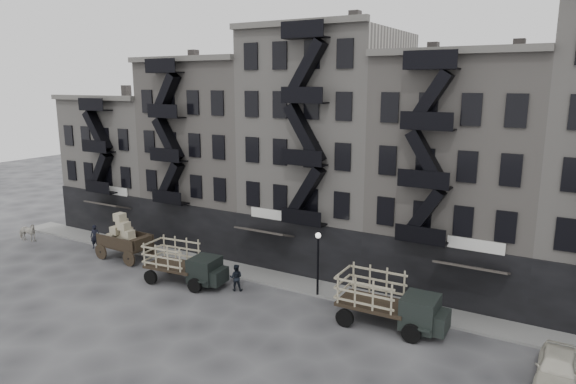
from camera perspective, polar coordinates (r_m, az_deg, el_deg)
The scene contains 14 objects.
ground at distance 33.00m, azimuth -3.58°, elevation -12.03°, with size 140.00×140.00×0.00m, color #38383A.
sidewalk at distance 35.88m, azimuth -0.19°, elevation -9.83°, with size 55.00×2.50×0.15m, color slate.
building_west at distance 51.26m, azimuth -16.20°, elevation 3.23°, with size 10.00×11.35×13.20m.
building_midwest at distance 44.37m, azimuth -7.35°, elevation 4.26°, with size 10.00×11.35×16.20m.
building_center at distance 38.96m, azimuth 4.38°, elevation 4.73°, with size 10.00×11.35×18.20m.
building_mideast at distance 35.91m, azimuth 18.83°, elevation 1.87°, with size 10.00×11.35×16.20m.
lamp_post at distance 32.64m, azimuth 3.34°, elevation -7.05°, with size 0.36×0.36×4.28m.
horse at distance 49.75m, azimuth -27.02°, elevation -4.01°, with size 0.87×1.92×1.62m, color #BCB7AC.
wagon at distance 41.78m, azimuth -17.81°, elevation -4.33°, with size 4.33×2.37×3.64m.
stake_truck_west at distance 35.83m, azimuth -11.53°, elevation -7.46°, with size 5.90×2.88×2.86m.
stake_truck_east at distance 29.63m, azimuth 11.11°, elevation -11.48°, with size 6.12×2.65×3.04m.
car_east at distance 27.51m, azimuth 27.74°, elevation -16.96°, with size 1.76×4.37×1.49m, color beige.
pedestrian_west at distance 45.33m, azimuth -20.66°, elevation -4.68°, with size 0.73×0.48×2.01m, color black.
pedestrian_mid at distance 34.37m, azimuth -5.80°, elevation -9.43°, with size 0.87×0.68×1.79m, color black.
Camera 1 is at (16.96, -24.90, 13.47)m, focal length 32.00 mm.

